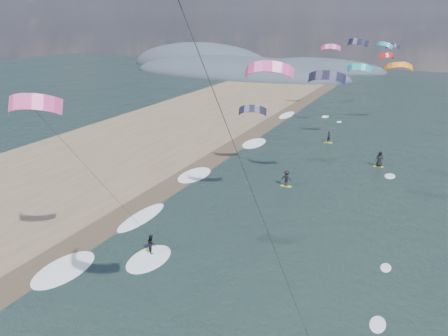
% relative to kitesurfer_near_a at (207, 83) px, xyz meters
% --- Properties ---
extents(wet_sand_strip, '(3.00, 240.00, 0.00)m').
position_rel_kitesurfer_near_a_xyz_m(wet_sand_strip, '(-17.03, 11.54, -14.92)').
color(wet_sand_strip, '#382D23').
rests_on(wet_sand_strip, ground).
extents(coastal_hills, '(80.00, 41.00, 15.00)m').
position_rel_kitesurfer_near_a_xyz_m(coastal_hills, '(-49.87, 109.40, -14.93)').
color(coastal_hills, '#3D4756').
rests_on(coastal_hills, ground).
extents(kitesurfer_near_a, '(7.69, 8.35, 19.49)m').
position_rel_kitesurfer_near_a_xyz_m(kitesurfer_near_a, '(0.00, 0.00, 0.00)').
color(kitesurfer_near_a, gold).
rests_on(kitesurfer_near_a, ground).
extents(kitesurfer_near_b, '(6.81, 8.62, 13.15)m').
position_rel_kitesurfer_near_a_xyz_m(kitesurfer_near_b, '(-13.44, 7.94, -7.00)').
color(kitesurfer_near_b, gold).
rests_on(kitesurfer_near_b, ground).
extents(far_kitesurfers, '(8.78, 18.05, 1.82)m').
position_rel_kitesurfer_near_a_xyz_m(far_kitesurfers, '(-3.44, 35.05, -14.06)').
color(far_kitesurfers, gold).
rests_on(far_kitesurfers, ground).
extents(bg_kite_field, '(15.85, 77.35, 7.39)m').
position_rel_kitesurfer_near_a_xyz_m(bg_kite_field, '(-4.80, 54.05, -4.35)').
color(bg_kite_field, teal).
rests_on(bg_kite_field, ground).
extents(shoreline_surf, '(2.40, 79.40, 0.11)m').
position_rel_kitesurfer_near_a_xyz_m(shoreline_surf, '(-15.83, 16.29, -14.93)').
color(shoreline_surf, white).
rests_on(shoreline_surf, ground).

